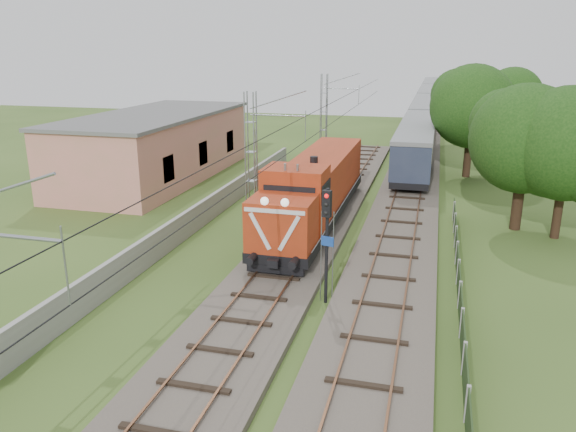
# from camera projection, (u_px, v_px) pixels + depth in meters

# --- Properties ---
(ground) EXTENTS (140.00, 140.00, 0.00)m
(ground) POSITION_uv_depth(u_px,v_px,m) (227.00, 350.00, 19.81)
(ground) COLOR #38521E
(ground) RESTS_ON ground
(track_main) EXTENTS (4.20, 70.00, 0.45)m
(track_main) POSITION_uv_depth(u_px,v_px,m) (280.00, 271.00, 26.23)
(track_main) COLOR #6B6054
(track_main) RESTS_ON ground
(track_side) EXTENTS (4.20, 80.00, 0.45)m
(track_side) POSITION_uv_depth(u_px,v_px,m) (406.00, 205.00, 37.03)
(track_side) COLOR #6B6054
(track_side) RESTS_ON ground
(catenary) EXTENTS (3.31, 70.00, 8.00)m
(catenary) POSITION_uv_depth(u_px,v_px,m) (252.00, 166.00, 30.45)
(catenary) COLOR gray
(catenary) RESTS_ON ground
(boundary_wall) EXTENTS (0.25, 40.00, 1.50)m
(boundary_wall) POSITION_uv_depth(u_px,v_px,m) (195.00, 219.00, 32.28)
(boundary_wall) COLOR #9E9E99
(boundary_wall) RESTS_ON ground
(station_building) EXTENTS (8.40, 20.40, 5.22)m
(station_building) POSITION_uv_depth(u_px,v_px,m) (157.00, 146.00, 44.91)
(station_building) COLOR #DE7F77
(station_building) RESTS_ON ground
(fence) EXTENTS (0.12, 32.00, 1.20)m
(fence) POSITION_uv_depth(u_px,v_px,m) (462.00, 323.00, 20.45)
(fence) COLOR black
(fence) RESTS_ON ground
(locomotive) EXTENTS (3.07, 17.55, 4.46)m
(locomotive) POSITION_uv_depth(u_px,v_px,m) (315.00, 189.00, 32.74)
(locomotive) COLOR black
(locomotive) RESTS_ON ground
(coach_rake) EXTENTS (2.89, 86.16, 3.34)m
(coach_rake) POSITION_uv_depth(u_px,v_px,m) (426.00, 104.00, 78.46)
(coach_rake) COLOR black
(coach_rake) RESTS_ON ground
(signal_post) EXTENTS (0.54, 0.42, 4.92)m
(signal_post) POSITION_uv_depth(u_px,v_px,m) (327.00, 226.00, 22.40)
(signal_post) COLOR black
(signal_post) RESTS_ON ground
(tree_a) EXTENTS (6.47, 6.16, 8.38)m
(tree_a) POSITION_uv_depth(u_px,v_px,m) (527.00, 140.00, 31.32)
(tree_a) COLOR #3B2418
(tree_a) RESTS_ON ground
(tree_b) EXTENTS (6.46, 6.15, 8.37)m
(tree_b) POSITION_uv_depth(u_px,v_px,m) (569.00, 145.00, 29.81)
(tree_b) COLOR #3B2418
(tree_b) RESTS_ON ground
(tree_c) EXTENTS (6.95, 6.62, 9.01)m
(tree_c) POSITION_uv_depth(u_px,v_px,m) (473.00, 107.00, 44.37)
(tree_c) COLOR #3B2418
(tree_c) RESTS_ON ground
(tree_d) EXTENTS (6.40, 6.10, 8.30)m
(tree_d) POSITION_uv_depth(u_px,v_px,m) (513.00, 98.00, 57.00)
(tree_d) COLOR #3B2418
(tree_d) RESTS_ON ground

